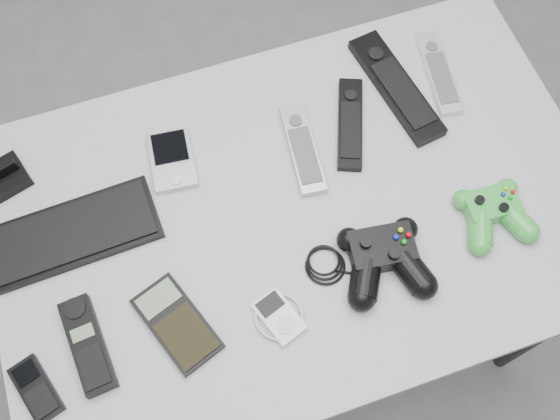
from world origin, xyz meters
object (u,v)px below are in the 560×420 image
object	(u,v)px
mobile_phone	(36,389)
cordless_handset	(87,345)
calculator	(177,323)
pda_keyboard	(74,233)
mp3_player	(279,317)
pda	(172,160)
remote_silver_b	(439,72)
remote_silver_a	(303,148)
remote_black_a	(350,124)
remote_black_b	(396,86)
controller_green	(494,211)
controller_black	(384,257)
desk	(297,224)

from	to	relation	value
mobile_phone	cordless_handset	size ratio (longest dim) A/B	0.64
cordless_handset	calculator	xyz separation A→B (m)	(0.15, -0.01, -0.00)
pda_keyboard	mp3_player	xyz separation A→B (m)	(0.29, -0.26, -0.00)
pda	remote_silver_b	size ratio (longest dim) A/B	0.63
pda	remote_silver_a	xyz separation A→B (m)	(0.23, -0.06, 0.00)
remote_black_a	mp3_player	xyz separation A→B (m)	(-0.25, -0.31, -0.00)
pda	remote_black_b	distance (m)	0.45
cordless_handset	controller_green	size ratio (longest dim) A/B	1.18
pda	remote_silver_b	distance (m)	0.55
pda_keyboard	remote_silver_a	world-z (taller)	remote_silver_a
mp3_player	controller_black	size ratio (longest dim) A/B	0.33
pda_keyboard	cordless_handset	world-z (taller)	cordless_handset
remote_silver_a	controller_black	xyz separation A→B (m)	(0.06, -0.25, 0.02)
remote_black_a	mp3_player	bearing A→B (deg)	-106.79
controller_green	controller_black	bearing A→B (deg)	-171.60
cordless_handset	controller_black	xyz separation A→B (m)	(0.51, -0.02, 0.01)
mobile_phone	controller_black	xyz separation A→B (m)	(0.60, 0.02, 0.02)
cordless_handset	pda_keyboard	bearing A→B (deg)	79.85
pda_keyboard	remote_black_a	world-z (taller)	remote_black_a
cordless_handset	controller_green	distance (m)	0.73
pda	remote_silver_a	distance (m)	0.24
remote_silver_a	remote_black_b	distance (m)	0.23
mobile_phone	pda_keyboard	bearing A→B (deg)	48.07
remote_silver_a	remote_black_a	bearing A→B (deg)	17.94
pda	remote_silver_a	world-z (taller)	remote_silver_a
pda_keyboard	remote_silver_a	xyz separation A→B (m)	(0.44, 0.03, 0.00)
calculator	controller_black	bearing A→B (deg)	-21.25
desk	remote_silver_a	distance (m)	0.14
remote_black_a	cordless_handset	world-z (taller)	cordless_handset
mp3_player	mobile_phone	bearing A→B (deg)	159.25
remote_silver_a	remote_black_b	xyz separation A→B (m)	(0.22, 0.07, 0.00)
remote_black_a	mp3_player	world-z (taller)	remote_black_a
remote_silver_a	remote_silver_b	xyz separation A→B (m)	(0.31, 0.07, -0.00)
desk	pda	size ratio (longest dim) A/B	9.01
remote_silver_a	remote_black_b	bearing A→B (deg)	23.73
cordless_handset	controller_black	size ratio (longest dim) A/B	0.62
remote_black_a	calculator	size ratio (longest dim) A/B	1.22
pda	mp3_player	bearing A→B (deg)	-69.04
mobile_phone	mp3_player	bearing A→B (deg)	-19.39
mp3_player	controller_green	distance (m)	0.42
remote_silver_b	controller_black	xyz separation A→B (m)	(-0.25, -0.32, 0.02)
desk	pda_keyboard	world-z (taller)	pda_keyboard
remote_black_a	cordless_handset	bearing A→B (deg)	-133.63
calculator	pda_keyboard	bearing A→B (deg)	101.01
desk	remote_silver_b	distance (m)	0.41
controller_green	mobile_phone	bearing A→B (deg)	-173.46
desk	pda	distance (m)	0.26
pda_keyboard	remote_black_a	size ratio (longest dim) A/B	1.50
desk	mobile_phone	bearing A→B (deg)	-162.04
desk	remote_silver_b	world-z (taller)	remote_silver_b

